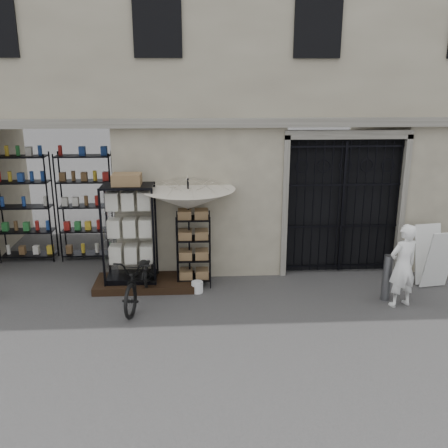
{
  "coord_description": "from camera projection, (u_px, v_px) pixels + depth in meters",
  "views": [
    {
      "loc": [
        -1.32,
        -7.92,
        4.11
      ],
      "look_at": [
        -0.8,
        1.4,
        1.35
      ],
      "focal_mm": 40.0,
      "sensor_mm": 36.0,
      "label": 1
    }
  ],
  "objects": [
    {
      "name": "iron_gate",
      "position": [
        340.0,
        204.0,
        10.67
      ],
      "size": [
        2.5,
        0.21,
        3.0
      ],
      "color": "black",
      "rests_on": "ground"
    },
    {
      "name": "white_bucket",
      "position": [
        197.0,
        287.0,
        9.88
      ],
      "size": [
        0.25,
        0.25,
        0.22
      ],
      "primitive_type": "cylinder",
      "rotation": [
        0.0,
        0.0,
        -0.07
      ],
      "color": "silver",
      "rests_on": "ground"
    },
    {
      "name": "main_building",
      "position": [
        253.0,
        59.0,
        11.38
      ],
      "size": [
        14.0,
        4.0,
        9.0
      ],
      "primitive_type": "cube",
      "color": "tan",
      "rests_on": "ground"
    },
    {
      "name": "shopkeeper",
      "position": [
        399.0,
        305.0,
        9.35
      ],
      "size": [
        1.03,
        1.69,
        0.38
      ],
      "primitive_type": "imported",
      "rotation": [
        0.0,
        0.0,
        3.45
      ],
      "color": "white",
      "rests_on": "ground"
    },
    {
      "name": "market_umbrella",
      "position": [
        188.0,
        193.0,
        9.79
      ],
      "size": [
        1.97,
        1.99,
        2.66
      ],
      "rotation": [
        0.0,
        0.0,
        0.24
      ],
      "color": "black",
      "rests_on": "ground"
    },
    {
      "name": "wire_rack",
      "position": [
        194.0,
        250.0,
        10.09
      ],
      "size": [
        0.73,
        0.58,
        1.5
      ],
      "rotation": [
        0.0,
        0.0,
        0.19
      ],
      "color": "black",
      "rests_on": "ground"
    },
    {
      "name": "steel_bollard",
      "position": [
        387.0,
        278.0,
        9.45
      ],
      "size": [
        0.21,
        0.21,
        0.9
      ],
      "primitive_type": "cylinder",
      "rotation": [
        0.0,
        0.0,
        0.32
      ],
      "color": "slate",
      "rests_on": "ground"
    },
    {
      "name": "display_cabinet",
      "position": [
        130.0,
        239.0,
        9.88
      ],
      "size": [
        1.07,
        0.77,
        2.13
      ],
      "rotation": [
        0.0,
        0.0,
        -0.17
      ],
      "color": "black",
      "rests_on": "step_platform"
    },
    {
      "name": "shop_recess",
      "position": [
        51.0,
        202.0,
        10.84
      ],
      "size": [
        3.0,
        1.7,
        3.0
      ],
      "primitive_type": "cube",
      "color": "black",
      "rests_on": "ground"
    },
    {
      "name": "bicycle",
      "position": [
        142.0,
        303.0,
        9.45
      ],
      "size": [
        0.81,
        1.08,
        1.87
      ],
      "primitive_type": "imported",
      "rotation": [
        0.0,
        0.0,
        -0.17
      ],
      "color": "black",
      "rests_on": "ground"
    },
    {
      "name": "ground",
      "position": [
        273.0,
        319.0,
        8.82
      ],
      "size": [
        80.0,
        80.0,
        0.0
      ],
      "primitive_type": "plane",
      "color": "black",
      "rests_on": "ground"
    },
    {
      "name": "step_platform",
      "position": [
        145.0,
        283.0,
        10.16
      ],
      "size": [
        2.0,
        0.9,
        0.15
      ],
      "primitive_type": "cube",
      "color": "black",
      "rests_on": "ground"
    },
    {
      "name": "easel_sign",
      "position": [
        433.0,
        257.0,
        10.04
      ],
      "size": [
        0.67,
        0.74,
        1.21
      ],
      "rotation": [
        0.0,
        0.0,
        0.15
      ],
      "color": "silver",
      "rests_on": "ground"
    },
    {
      "name": "shop_shelving",
      "position": [
        56.0,
        207.0,
        11.39
      ],
      "size": [
        2.7,
        0.5,
        2.5
      ],
      "primitive_type": "cube",
      "color": "black",
      "rests_on": "ground"
    }
  ]
}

